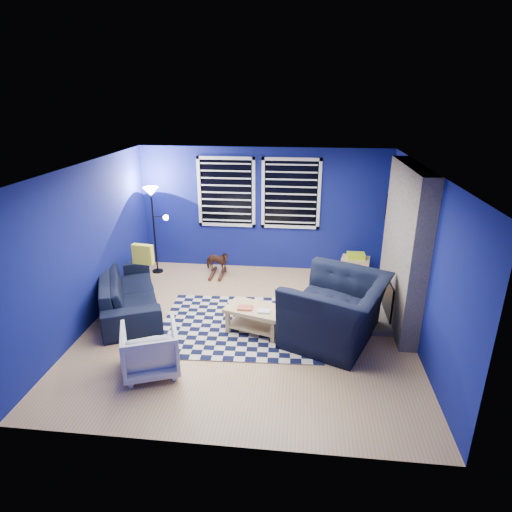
{
  "coord_description": "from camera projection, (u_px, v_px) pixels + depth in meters",
  "views": [
    {
      "loc": [
        0.79,
        -5.92,
        3.46
      ],
      "look_at": [
        0.09,
        0.3,
        1.08
      ],
      "focal_mm": 30.0,
      "sensor_mm": 36.0,
      "label": 1
    }
  ],
  "objects": [
    {
      "name": "floor",
      "position": [
        248.0,
        326.0,
        6.81
      ],
      "size": [
        5.0,
        5.0,
        0.0
      ],
      "primitive_type": "plane",
      "color": "tan",
      "rests_on": "ground"
    },
    {
      "name": "ceiling",
      "position": [
        247.0,
        168.0,
        5.92
      ],
      "size": [
        5.0,
        5.0,
        0.0
      ],
      "primitive_type": "plane",
      "rotation": [
        3.14,
        0.0,
        0.0
      ],
      "color": "white",
      "rests_on": "wall_back"
    },
    {
      "name": "wall_back",
      "position": [
        263.0,
        210.0,
        8.69
      ],
      "size": [
        5.0,
        0.0,
        5.0
      ],
      "primitive_type": "plane",
      "rotation": [
        1.57,
        0.0,
        0.0
      ],
      "color": "navy",
      "rests_on": "floor"
    },
    {
      "name": "wall_left",
      "position": [
        88.0,
        246.0,
        6.63
      ],
      "size": [
        0.0,
        5.0,
        5.0
      ],
      "primitive_type": "plane",
      "rotation": [
        1.57,
        0.0,
        1.57
      ],
      "color": "navy",
      "rests_on": "floor"
    },
    {
      "name": "wall_right",
      "position": [
        421.0,
        259.0,
        6.11
      ],
      "size": [
        0.0,
        5.0,
        5.0
      ],
      "primitive_type": "plane",
      "rotation": [
        1.57,
        0.0,
        -1.57
      ],
      "color": "navy",
      "rests_on": "floor"
    },
    {
      "name": "fireplace",
      "position": [
        403.0,
        250.0,
        6.61
      ],
      "size": [
        0.65,
        2.0,
        2.5
      ],
      "color": "gray",
      "rests_on": "floor"
    },
    {
      "name": "window_left",
      "position": [
        226.0,
        192.0,
        8.61
      ],
      "size": [
        1.17,
        0.06,
        1.42
      ],
      "color": "black",
      "rests_on": "wall_back"
    },
    {
      "name": "window_right",
      "position": [
        291.0,
        194.0,
        8.47
      ],
      "size": [
        1.17,
        0.06,
        1.42
      ],
      "color": "black",
      "rests_on": "wall_back"
    },
    {
      "name": "tv",
      "position": [
        392.0,
        212.0,
        7.92
      ],
      "size": [
        0.07,
        1.0,
        0.58
      ],
      "color": "black",
      "rests_on": "wall_right"
    },
    {
      "name": "rug",
      "position": [
        241.0,
        325.0,
        6.81
      ],
      "size": [
        2.58,
        2.11,
        0.02
      ],
      "primitive_type": "cube",
      "rotation": [
        0.0,
        0.0,
        0.04
      ],
      "color": "black",
      "rests_on": "floor"
    },
    {
      "name": "sofa",
      "position": [
        128.0,
        291.0,
        7.25
      ],
      "size": [
        2.42,
        1.75,
        0.66
      ],
      "primitive_type": "imported",
      "rotation": [
        0.0,
        0.0,
        2.0
      ],
      "color": "black",
      "rests_on": "floor"
    },
    {
      "name": "armchair_big",
      "position": [
        336.0,
        310.0,
        6.29
      ],
      "size": [
        1.88,
        1.78,
        0.96
      ],
      "primitive_type": "imported",
      "rotation": [
        0.0,
        0.0,
        -1.98
      ],
      "color": "black",
      "rests_on": "floor"
    },
    {
      "name": "armchair_bent",
      "position": [
        150.0,
        349.0,
        5.59
      ],
      "size": [
        0.92,
        0.93,
        0.66
      ],
      "primitive_type": "imported",
      "rotation": [
        0.0,
        0.0,
        3.51
      ],
      "color": "gray",
      "rests_on": "floor"
    },
    {
      "name": "rocking_horse",
      "position": [
        217.0,
        262.0,
        8.59
      ],
      "size": [
        0.38,
        0.59,
        0.46
      ],
      "primitive_type": "imported",
      "rotation": [
        0.0,
        0.0,
        1.3
      ],
      "color": "#452716",
      "rests_on": "floor"
    },
    {
      "name": "coffee_table",
      "position": [
        255.0,
        315.0,
        6.52
      ],
      "size": [
        0.99,
        0.74,
        0.44
      ],
      "rotation": [
        0.0,
        0.0,
        -0.29
      ],
      "color": "tan",
      "rests_on": "rug"
    },
    {
      "name": "cabinet",
      "position": [
        355.0,
        268.0,
        8.46
      ],
      "size": [
        0.59,
        0.45,
        0.54
      ],
      "rotation": [
        0.0,
        0.0,
        -0.19
      ],
      "color": "tan",
      "rests_on": "floor"
    },
    {
      "name": "floor_lamp",
      "position": [
        153.0,
        204.0,
        8.36
      ],
      "size": [
        0.48,
        0.3,
        1.77
      ],
      "color": "black",
      "rests_on": "floor"
    },
    {
      "name": "throw_pillow",
      "position": [
        143.0,
        254.0,
        7.46
      ],
      "size": [
        0.39,
        0.17,
        0.35
      ],
      "primitive_type": "cube",
      "rotation": [
        0.0,
        0.0,
        -0.16
      ],
      "color": "yellow",
      "rests_on": "sofa"
    }
  ]
}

